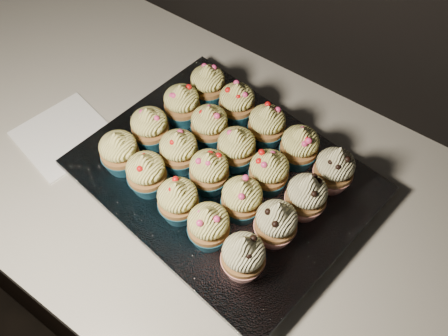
# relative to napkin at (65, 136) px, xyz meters

# --- Properties ---
(cabinet) EXTENTS (2.40, 0.60, 0.86)m
(cabinet) POSITION_rel_napkin_xyz_m (0.19, 0.08, -0.47)
(cabinet) COLOR black
(cabinet) RESTS_ON ground
(worktop) EXTENTS (2.44, 0.64, 0.04)m
(worktop) POSITION_rel_napkin_xyz_m (0.19, 0.08, -0.02)
(worktop) COLOR beige
(worktop) RESTS_ON cabinet
(napkin) EXTENTS (0.18, 0.18, 0.00)m
(napkin) POSITION_rel_napkin_xyz_m (0.00, 0.00, 0.00)
(napkin) COLOR white
(napkin) RESTS_ON worktop
(baking_tray) EXTENTS (0.45, 0.36, 0.02)m
(baking_tray) POSITION_rel_napkin_xyz_m (0.29, 0.08, 0.01)
(baking_tray) COLOR black
(baking_tray) RESTS_ON worktop
(foil_lining) EXTENTS (0.48, 0.40, 0.01)m
(foil_lining) POSITION_rel_napkin_xyz_m (0.29, 0.08, 0.03)
(foil_lining) COLOR silver
(foil_lining) RESTS_ON baking_tray
(cupcake_0) EXTENTS (0.06, 0.06, 0.08)m
(cupcake_0) POSITION_rel_napkin_xyz_m (0.15, -0.00, 0.07)
(cupcake_0) COLOR #16506A
(cupcake_0) RESTS_ON foil_lining
(cupcake_1) EXTENTS (0.06, 0.06, 0.08)m
(cupcake_1) POSITION_rel_napkin_xyz_m (0.21, -0.01, 0.07)
(cupcake_1) COLOR #16506A
(cupcake_1) RESTS_ON foil_lining
(cupcake_2) EXTENTS (0.06, 0.06, 0.08)m
(cupcake_2) POSITION_rel_napkin_xyz_m (0.28, -0.02, 0.07)
(cupcake_2) COLOR #16506A
(cupcake_2) RESTS_ON foil_lining
(cupcake_3) EXTENTS (0.06, 0.06, 0.08)m
(cupcake_3) POSITION_rel_napkin_xyz_m (0.35, -0.02, 0.07)
(cupcake_3) COLOR #16506A
(cupcake_3) RESTS_ON foil_lining
(cupcake_4) EXTENTS (0.06, 0.06, 0.10)m
(cupcake_4) POSITION_rel_napkin_xyz_m (0.41, -0.03, 0.07)
(cupcake_4) COLOR red
(cupcake_4) RESTS_ON foil_lining
(cupcake_5) EXTENTS (0.06, 0.06, 0.08)m
(cupcake_5) POSITION_rel_napkin_xyz_m (0.16, 0.07, 0.07)
(cupcake_5) COLOR #16506A
(cupcake_5) RESTS_ON foil_lining
(cupcake_6) EXTENTS (0.06, 0.06, 0.08)m
(cupcake_6) POSITION_rel_napkin_xyz_m (0.23, 0.06, 0.07)
(cupcake_6) COLOR #16506A
(cupcake_6) RESTS_ON foil_lining
(cupcake_7) EXTENTS (0.06, 0.06, 0.08)m
(cupcake_7) POSITION_rel_napkin_xyz_m (0.29, 0.05, 0.07)
(cupcake_7) COLOR #16506A
(cupcake_7) RESTS_ON foil_lining
(cupcake_8) EXTENTS (0.06, 0.06, 0.08)m
(cupcake_8) POSITION_rel_napkin_xyz_m (0.36, 0.04, 0.07)
(cupcake_8) COLOR #16506A
(cupcake_8) RESTS_ON foil_lining
(cupcake_9) EXTENTS (0.06, 0.06, 0.10)m
(cupcake_9) POSITION_rel_napkin_xyz_m (0.42, 0.04, 0.07)
(cupcake_9) COLOR red
(cupcake_9) RESTS_ON foil_lining
(cupcake_10) EXTENTS (0.06, 0.06, 0.08)m
(cupcake_10) POSITION_rel_napkin_xyz_m (0.17, 0.14, 0.07)
(cupcake_10) COLOR #16506A
(cupcake_10) RESTS_ON foil_lining
(cupcake_11) EXTENTS (0.06, 0.06, 0.08)m
(cupcake_11) POSITION_rel_napkin_xyz_m (0.23, 0.13, 0.07)
(cupcake_11) COLOR #16506A
(cupcake_11) RESTS_ON foil_lining
(cupcake_12) EXTENTS (0.06, 0.06, 0.08)m
(cupcake_12) POSITION_rel_napkin_xyz_m (0.30, 0.11, 0.07)
(cupcake_12) COLOR #16506A
(cupcake_12) RESTS_ON foil_lining
(cupcake_13) EXTENTS (0.06, 0.06, 0.08)m
(cupcake_13) POSITION_rel_napkin_xyz_m (0.36, 0.11, 0.07)
(cupcake_13) COLOR #16506A
(cupcake_13) RESTS_ON foil_lining
(cupcake_14) EXTENTS (0.06, 0.06, 0.10)m
(cupcake_14) POSITION_rel_napkin_xyz_m (0.43, 0.10, 0.07)
(cupcake_14) COLOR red
(cupcake_14) RESTS_ON foil_lining
(cupcake_15) EXTENTS (0.06, 0.06, 0.08)m
(cupcake_15) POSITION_rel_napkin_xyz_m (0.18, 0.20, 0.07)
(cupcake_15) COLOR #16506A
(cupcake_15) RESTS_ON foil_lining
(cupcake_16) EXTENTS (0.06, 0.06, 0.08)m
(cupcake_16) POSITION_rel_napkin_xyz_m (0.24, 0.19, 0.07)
(cupcake_16) COLOR #16506A
(cupcake_16) RESTS_ON foil_lining
(cupcake_17) EXTENTS (0.06, 0.06, 0.08)m
(cupcake_17) POSITION_rel_napkin_xyz_m (0.31, 0.18, 0.07)
(cupcake_17) COLOR #16506A
(cupcake_17) RESTS_ON foil_lining
(cupcake_18) EXTENTS (0.06, 0.06, 0.08)m
(cupcake_18) POSITION_rel_napkin_xyz_m (0.38, 0.18, 0.07)
(cupcake_18) COLOR #16506A
(cupcake_18) RESTS_ON foil_lining
(cupcake_19) EXTENTS (0.06, 0.06, 0.10)m
(cupcake_19) POSITION_rel_napkin_xyz_m (0.44, 0.17, 0.07)
(cupcake_19) COLOR red
(cupcake_19) RESTS_ON foil_lining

